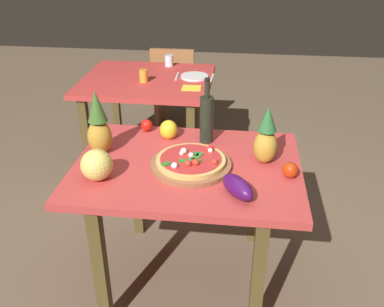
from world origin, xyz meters
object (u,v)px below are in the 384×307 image
(dining_chair, at_px, (174,85))
(bell_pepper, at_px, (169,130))
(pizza, at_px, (191,160))
(tomato_by_bottle, at_px, (290,170))
(tomato_near_board, at_px, (147,125))
(dinner_plate, at_px, (194,76))
(display_table, at_px, (187,180))
(drinking_glass_water, at_px, (169,61))
(melon, at_px, (97,165))
(eggplant, at_px, (238,187))
(pizza_board, at_px, (191,165))
(background_table, at_px, (148,91))
(pineapple_right, at_px, (99,126))
(napkin_folded, at_px, (192,88))
(pineapple_left, at_px, (266,138))
(fork_utensil, at_px, (177,76))
(drinking_glass_juice, at_px, (144,76))
(wine_bottle, at_px, (207,118))
(knife_utensil, at_px, (212,78))

(dining_chair, xyz_separation_m, bell_pepper, (0.24, -1.70, 0.33))
(pizza, height_order, tomato_by_bottle, pizza)
(tomato_near_board, bearing_deg, dinner_plate, 80.94)
(display_table, relative_size, drinking_glass_water, 12.33)
(melon, xyz_separation_m, eggplant, (0.66, -0.06, -0.03))
(pizza, xyz_separation_m, tomato_by_bottle, (0.48, -0.04, -0.00))
(pizza_board, xyz_separation_m, eggplant, (0.24, -0.23, 0.03))
(display_table, distance_m, dinner_plate, 1.39)
(background_table, relative_size, eggplant, 5.10)
(pizza_board, bearing_deg, tomato_near_board, 128.27)
(pineapple_right, relative_size, napkin_folded, 2.47)
(pineapple_left, xyz_separation_m, melon, (-0.79, -0.26, -0.06))
(background_table, relative_size, fork_utensil, 5.66)
(tomato_by_bottle, bearing_deg, napkin_folded, 117.47)
(dinner_plate, bearing_deg, display_table, -84.89)
(fork_utensil, distance_m, napkin_folded, 0.30)
(pizza_board, height_order, fork_utensil, pizza_board)
(tomato_near_board, bearing_deg, drinking_glass_juice, 103.77)
(tomato_near_board, bearing_deg, wine_bottle, -14.65)
(pineapple_left, bearing_deg, dining_chair, 111.90)
(drinking_glass_juice, relative_size, knife_utensil, 0.53)
(wine_bottle, height_order, tomato_by_bottle, wine_bottle)
(pineapple_right, height_order, knife_utensil, pineapple_right)
(display_table, xyz_separation_m, eggplant, (0.26, -0.26, 0.15))
(knife_utensil, bearing_deg, background_table, -169.92)
(background_table, height_order, pizza, pizza)
(background_table, bearing_deg, melon, -86.57)
(background_table, distance_m, pineapple_right, 1.27)
(pineapple_right, distance_m, drinking_glass_juice, 1.17)
(knife_utensil, bearing_deg, tomato_by_bottle, -68.84)
(display_table, bearing_deg, knife_utensil, 89.32)
(dining_chair, xyz_separation_m, fork_utensil, (0.12, -0.61, 0.28))
(bell_pepper, bearing_deg, background_table, 108.79)
(pizza, bearing_deg, dining_chair, 101.49)
(dining_chair, relative_size, dinner_plate, 3.86)
(pizza_board, relative_size, napkin_folded, 2.89)
(drinking_glass_juice, xyz_separation_m, knife_utensil, (0.52, 0.15, -0.04))
(eggplant, distance_m, drinking_glass_water, 2.03)
(pizza_board, distance_m, tomato_by_bottle, 0.48)
(drinking_glass_water, bearing_deg, melon, -90.85)
(knife_utensil, bearing_deg, pizza_board, -87.22)
(fork_utensil, bearing_deg, wine_bottle, -74.82)
(eggplant, xyz_separation_m, knife_utensil, (-0.24, 1.64, -0.04))
(pizza_board, height_order, pizza, pizza)
(melon, bearing_deg, dinner_plate, 79.95)
(eggplant, relative_size, tomato_near_board, 2.84)
(wine_bottle, bearing_deg, tomato_near_board, 165.35)
(bell_pepper, bearing_deg, pineapple_left, -22.43)
(pizza, relative_size, tomato_near_board, 4.93)
(pizza, distance_m, bell_pepper, 0.36)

